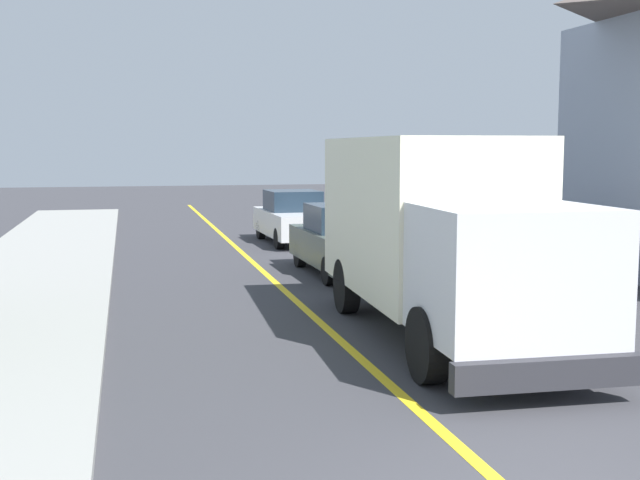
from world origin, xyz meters
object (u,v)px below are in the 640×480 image
object	(u,v)px
parked_car_near	(345,241)
stop_sign	(492,204)
parked_van_across	(521,250)
parked_car_mid	(293,218)
box_truck	(439,227)

from	to	relation	value
parked_car_near	stop_sign	world-z (taller)	stop_sign
parked_car_near	parked_van_across	xyz separation A→B (m)	(3.34, -2.48, 0.00)
parked_car_mid	stop_sign	bearing A→B (deg)	-76.58
parked_car_mid	stop_sign	xyz separation A→B (m)	(2.28, -9.55, 1.06)
box_truck	stop_sign	world-z (taller)	box_truck
parked_car_mid	stop_sign	size ratio (longest dim) A/B	1.68
parked_van_across	stop_sign	size ratio (longest dim) A/B	1.68
box_truck	parked_car_near	bearing A→B (deg)	88.10
parked_car_near	parked_car_mid	size ratio (longest dim) A/B	1.00
parked_car_near	parked_car_mid	bearing A→B (deg)	89.24
parked_van_across	parked_car_near	bearing A→B (deg)	143.34
parked_car_near	stop_sign	size ratio (longest dim) A/B	1.67
parked_car_near	box_truck	bearing A→B (deg)	-91.90
parked_car_mid	parked_van_across	bearing A→B (deg)	-70.14
parked_car_near	parked_van_across	bearing A→B (deg)	-36.66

